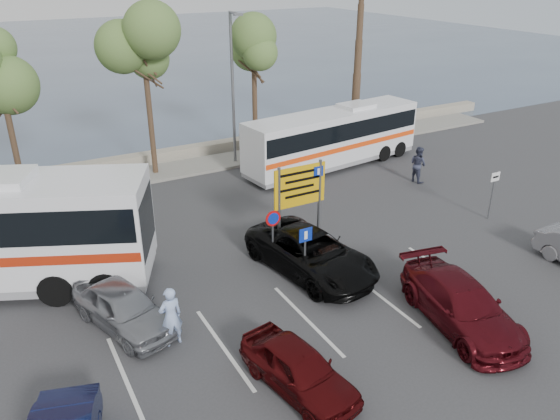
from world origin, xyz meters
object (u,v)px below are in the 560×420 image
car_red (299,369)px  suv_black (311,253)px  car_maroon (461,304)px  coach_bus_right (333,140)px  direction_sign (300,192)px  pedestrian_near (171,317)px  street_lamp_right (233,82)px  pedestrian_far (418,164)px  car_silver_a (123,307)px

car_red → suv_black: suv_black is taller
car_maroon → coach_bus_right: bearing=82.5°
direction_sign → pedestrian_near: bearing=-152.7°
car_maroon → pedestrian_near: pedestrian_near is taller
suv_black → pedestrian_near: size_ratio=2.83×
street_lamp_right → direction_sign: (-2.00, -10.32, -2.17)m
car_maroon → car_red: (-5.90, 0.00, -0.08)m
street_lamp_right → car_maroon: (-0.10, -17.02, -3.88)m
car_red → pedestrian_near: bearing=114.0°
coach_bus_right → pedestrian_far: 4.80m
street_lamp_right → direction_sign: street_lamp_right is taller
pedestrian_far → pedestrian_near: bearing=108.3°
pedestrian_far → street_lamp_right: bearing=40.5°
direction_sign → pedestrian_near: size_ratio=1.86×
pedestrian_far → direction_sign: bearing=105.3°
car_maroon → suv_black: bearing=126.3°
pedestrian_far → suv_black: bearing=112.8°
car_silver_a → pedestrian_far: pedestrian_far is taller
car_maroon → pedestrian_near: size_ratio=2.56×
street_lamp_right → car_red: size_ratio=2.12×
pedestrian_near → pedestrian_far: (15.42, 6.57, -0.03)m
car_silver_a → suv_black: size_ratio=0.74×
suv_black → pedestrian_far: bearing=18.6°
direction_sign → suv_black: size_ratio=0.66×
street_lamp_right → car_red: 18.47m
car_silver_a → suv_black: (6.86, 0.00, 0.07)m
car_silver_a → coach_bus_right: bearing=14.5°
street_lamp_right → suv_black: (-2.50, -12.02, -3.84)m
car_red → pedestrian_far: pedestrian_far is taller
street_lamp_right → pedestrian_far: bearing=-44.7°
coach_bus_right → car_silver_a: (-13.86, -9.00, -0.84)m
coach_bus_right → car_maroon: bearing=-108.2°
car_silver_a → car_red: (3.36, -5.00, -0.05)m
direction_sign → car_maroon: (1.90, -6.70, -1.71)m
direction_sign → car_silver_a: size_ratio=0.88×
street_lamp_right → car_silver_a: street_lamp_right is taller
car_silver_a → car_red: bearing=-74.6°
pedestrian_near → pedestrian_far: size_ratio=1.04×
street_lamp_right → direction_sign: bearing=-100.9°
suv_black → car_red: bearing=-133.9°
suv_black → pedestrian_far: (9.58, 5.00, 0.17)m
direction_sign → pedestrian_far: (9.08, 3.30, -1.49)m
car_red → pedestrian_far: size_ratio=2.02×
direction_sign → pedestrian_near: (-6.34, -3.27, -1.46)m
car_silver_a → pedestrian_far: size_ratio=2.18×
car_maroon → suv_black: suv_black is taller
car_red → suv_black: bearing=44.8°
street_lamp_right → car_maroon: bearing=-90.3°
car_silver_a → car_maroon: (9.26, -5.00, 0.03)m
street_lamp_right → car_maroon: street_lamp_right is taller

